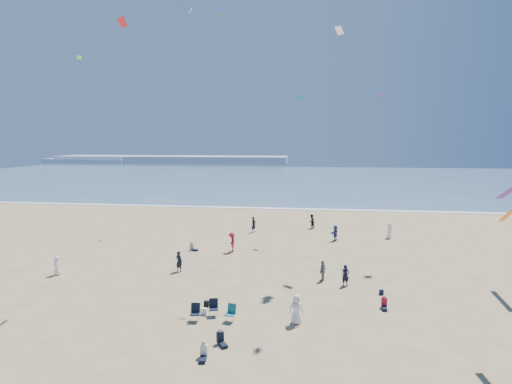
# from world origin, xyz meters

# --- Properties ---
(ocean) EXTENTS (220.00, 100.00, 0.06)m
(ocean) POSITION_xyz_m (0.00, 95.00, 0.03)
(ocean) COLOR #476B84
(ocean) RESTS_ON ground
(surf_line) EXTENTS (220.00, 1.20, 0.08)m
(surf_line) POSITION_xyz_m (0.00, 45.00, 0.04)
(surf_line) COLOR white
(surf_line) RESTS_ON ground
(headland_far) EXTENTS (110.00, 20.00, 3.20)m
(headland_far) POSITION_xyz_m (-60.00, 170.00, 1.60)
(headland_far) COLOR #7A8EA8
(headland_far) RESTS_ON ground
(headland_near) EXTENTS (40.00, 14.00, 2.00)m
(headland_near) POSITION_xyz_m (-100.00, 165.00, 1.00)
(headland_near) COLOR #7A8EA8
(headland_near) RESTS_ON ground
(standing_flyers) EXTENTS (33.10, 38.50, 1.84)m
(standing_flyers) POSITION_xyz_m (5.85, 14.59, 0.83)
(standing_flyers) COLOR maroon
(standing_flyers) RESTS_ON ground
(seated_group) EXTENTS (16.40, 29.20, 0.84)m
(seated_group) POSITION_xyz_m (2.57, 5.70, 0.42)
(seated_group) COLOR silver
(seated_group) RESTS_ON ground
(chair_cluster) EXTENTS (2.70, 1.49, 1.00)m
(chair_cluster) POSITION_xyz_m (-0.31, 6.46, 0.50)
(chair_cluster) COLOR black
(chair_cluster) RESTS_ON ground
(white_tote) EXTENTS (0.35, 0.20, 0.40)m
(white_tote) POSITION_xyz_m (-1.01, 7.07, 0.20)
(white_tote) COLOR white
(white_tote) RESTS_ON ground
(black_backpack) EXTENTS (0.30, 0.22, 0.38)m
(black_backpack) POSITION_xyz_m (-1.14, 8.18, 0.19)
(black_backpack) COLOR black
(black_backpack) RESTS_ON ground
(navy_bag) EXTENTS (0.28, 0.18, 0.34)m
(navy_bag) POSITION_xyz_m (10.03, 11.66, 0.17)
(navy_bag) COLOR black
(navy_bag) RESTS_ON ground
(kites_aloft) EXTENTS (42.23, 39.88, 30.13)m
(kites_aloft) POSITION_xyz_m (9.28, 12.97, 15.78)
(kites_aloft) COLOR green
(kites_aloft) RESTS_ON ground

